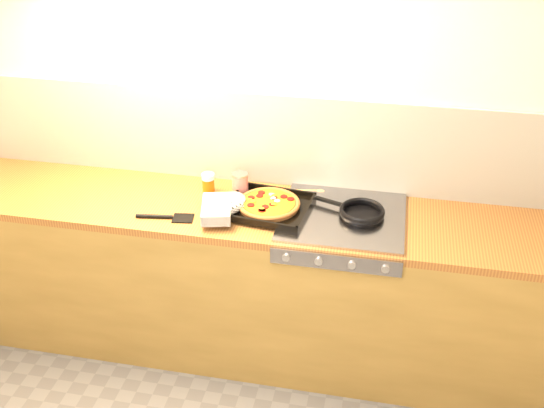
% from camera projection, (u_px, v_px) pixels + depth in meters
% --- Properties ---
extents(room_shell, '(3.20, 3.20, 3.20)m').
position_uv_depth(room_shell, '(265.00, 140.00, 3.30)').
color(room_shell, white).
rests_on(room_shell, ground).
extents(counter_run, '(3.20, 0.62, 0.90)m').
position_uv_depth(counter_run, '(255.00, 281.00, 3.41)').
color(counter_run, olive).
rests_on(counter_run, ground).
extents(stovetop, '(0.60, 0.56, 0.02)m').
position_uv_depth(stovetop, '(343.00, 217.00, 3.11)').
color(stovetop, gray).
rests_on(stovetop, counter_run).
extents(pizza_on_tray, '(0.55, 0.45, 0.07)m').
position_uv_depth(pizza_on_tray, '(255.00, 205.00, 3.13)').
color(pizza_on_tray, black).
rests_on(pizza_on_tray, stovetop).
extents(frying_pan, '(0.39, 0.28, 0.04)m').
position_uv_depth(frying_pan, '(361.00, 212.00, 3.09)').
color(frying_pan, black).
rests_on(frying_pan, stovetop).
extents(tomato_can, '(0.10, 0.10, 0.12)m').
position_uv_depth(tomato_can, '(240.00, 184.00, 3.28)').
color(tomato_can, '#9D100C').
rests_on(tomato_can, counter_run).
extents(juice_glass, '(0.07, 0.07, 0.11)m').
position_uv_depth(juice_glass, '(208.00, 183.00, 3.30)').
color(juice_glass, '#E1530D').
rests_on(juice_glass, counter_run).
extents(wooden_spoon, '(0.30, 0.06, 0.02)m').
position_uv_depth(wooden_spoon, '(303.00, 191.00, 3.32)').
color(wooden_spoon, '#B6834D').
rests_on(wooden_spoon, counter_run).
extents(black_spatula, '(0.29, 0.10, 0.02)m').
position_uv_depth(black_spatula, '(166.00, 217.00, 3.10)').
color(black_spatula, black).
rests_on(black_spatula, counter_run).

